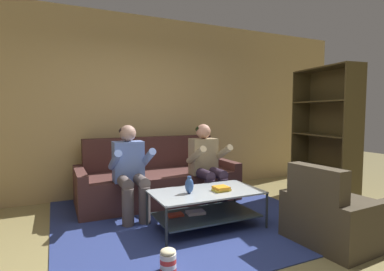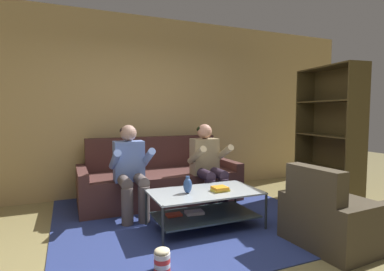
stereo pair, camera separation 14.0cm
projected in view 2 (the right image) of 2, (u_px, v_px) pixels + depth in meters
ground at (200, 255)px, 2.81m from camera, size 16.80×16.80×0.00m
back_partition at (139, 106)px, 4.96m from camera, size 8.40×0.12×2.90m
couch at (159, 180)px, 4.56m from camera, size 2.34×0.95×0.95m
person_seated_left at (131, 167)px, 3.79m from camera, size 0.50×0.58×1.18m
person_seated_right at (208, 162)px, 4.21m from camera, size 0.50×0.58×1.17m
coffee_table at (204, 203)px, 3.46m from camera, size 1.25×0.69×0.43m
area_rug at (183, 215)px, 3.91m from camera, size 3.14×3.21×0.01m
vase at (188, 185)px, 3.36m from camera, size 0.10×0.10×0.19m
book_stack at (220, 189)px, 3.45m from camera, size 0.20×0.16×0.05m
bookshelf at (327, 145)px, 4.51m from camera, size 0.49×1.13×2.00m
armchair at (337, 219)px, 3.04m from camera, size 0.96×0.88×0.82m
popcorn_tub at (162, 260)px, 2.51m from camera, size 0.14×0.14×0.20m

